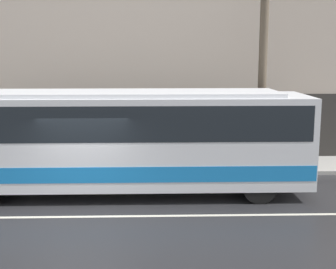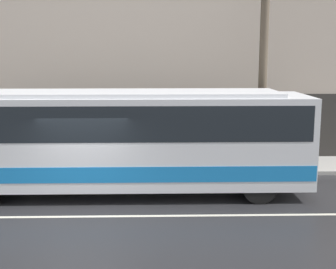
% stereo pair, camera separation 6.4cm
% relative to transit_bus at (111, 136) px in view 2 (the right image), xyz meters
% --- Properties ---
extents(ground_plane, '(60.00, 60.00, 0.00)m').
position_rel_transit_bus_xyz_m(ground_plane, '(-0.63, -2.15, -1.76)').
color(ground_plane, '#262628').
extents(sidewalk, '(60.00, 2.46, 0.14)m').
position_rel_transit_bus_xyz_m(sidewalk, '(-0.63, 3.08, -1.69)').
color(sidewalk, '#A09E99').
rests_on(sidewalk, ground_plane).
extents(building_facade, '(60.00, 0.35, 10.60)m').
position_rel_transit_bus_xyz_m(building_facade, '(-0.63, 4.45, 3.35)').
color(building_facade, '#B7A899').
rests_on(building_facade, ground_plane).
extents(lane_stripe, '(54.00, 0.14, 0.01)m').
position_rel_transit_bus_xyz_m(lane_stripe, '(-0.63, -2.15, -1.76)').
color(lane_stripe, beige).
rests_on(lane_stripe, ground_plane).
extents(transit_bus, '(11.87, 2.62, 3.12)m').
position_rel_transit_bus_xyz_m(transit_bus, '(0.00, 0.00, 0.00)').
color(transit_bus, silver).
rests_on(transit_bus, ground_plane).
extents(utility_pole_near, '(0.30, 0.30, 8.57)m').
position_rel_transit_bus_xyz_m(utility_pole_near, '(5.08, 2.26, 2.66)').
color(utility_pole_near, brown).
rests_on(utility_pole_near, sidewalk).
extents(pedestrian_waiting, '(0.36, 0.36, 1.73)m').
position_rel_transit_bus_xyz_m(pedestrian_waiting, '(-1.14, 3.21, -0.81)').
color(pedestrian_waiting, '#333338').
rests_on(pedestrian_waiting, sidewalk).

